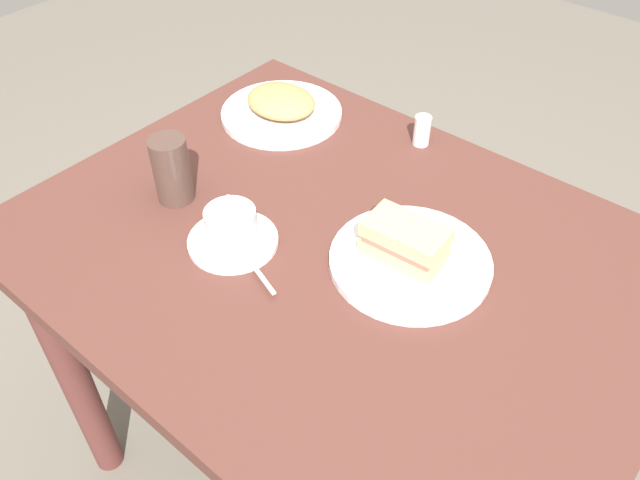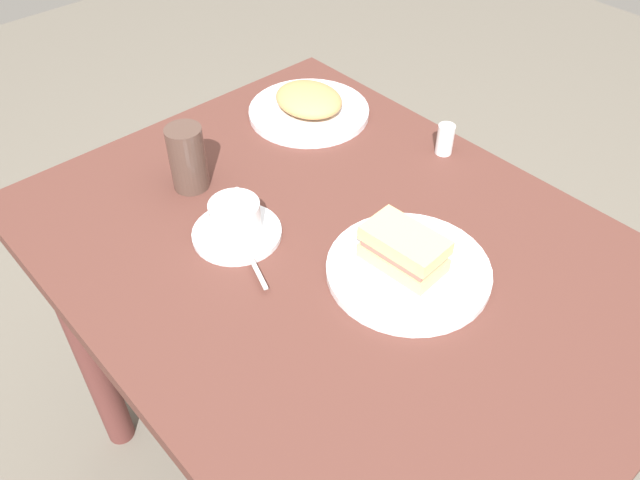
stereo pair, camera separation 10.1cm
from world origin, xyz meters
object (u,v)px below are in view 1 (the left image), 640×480
(coffee_saucer, at_px, (233,241))
(salt_shaker, at_px, (422,131))
(spoon, at_px, (254,266))
(drinking_glass, at_px, (172,170))
(dining_table, at_px, (336,302))
(sandwich_front, at_px, (405,241))
(coffee_cup, at_px, (231,224))
(side_plate, at_px, (282,113))
(sandwich_plate, at_px, (410,261))

(coffee_saucer, distance_m, salt_shaker, 0.44)
(spoon, xyz_separation_m, drinking_glass, (-0.23, 0.04, 0.05))
(spoon, relative_size, drinking_glass, 0.81)
(dining_table, distance_m, sandwich_front, 0.21)
(sandwich_front, relative_size, coffee_cup, 1.37)
(coffee_saucer, height_order, spoon, spoon)
(coffee_cup, distance_m, salt_shaker, 0.44)
(sandwich_front, distance_m, side_plate, 0.47)
(sandwich_plate, bearing_deg, coffee_cup, -149.90)
(salt_shaker, bearing_deg, spoon, -90.26)
(coffee_saucer, height_order, drinking_glass, drinking_glass)
(sandwich_plate, relative_size, side_plate, 1.03)
(sandwich_front, bearing_deg, coffee_saucer, -148.58)
(coffee_saucer, bearing_deg, coffee_cup, 139.46)
(dining_table, xyz_separation_m, drinking_glass, (-0.30, -0.09, 0.20))
(sandwich_front, bearing_deg, coffee_cup, -148.91)
(coffee_saucer, bearing_deg, side_plate, 120.90)
(dining_table, xyz_separation_m, coffee_saucer, (-0.13, -0.10, 0.14))
(sandwich_front, distance_m, coffee_cup, 0.28)
(spoon, height_order, drinking_glass, drinking_glass)
(dining_table, relative_size, coffee_saucer, 7.01)
(salt_shaker, bearing_deg, sandwich_plate, -59.13)
(sandwich_front, xyz_separation_m, coffee_cup, (-0.24, -0.14, -0.00))
(salt_shaker, bearing_deg, drinking_glass, -119.61)
(sandwich_plate, height_order, coffee_cup, coffee_cup)
(coffee_saucer, xyz_separation_m, salt_shaker, (0.07, 0.43, 0.02))
(coffee_cup, distance_m, drinking_glass, 0.16)
(salt_shaker, xyz_separation_m, drinking_glass, (-0.24, -0.42, 0.03))
(side_plate, distance_m, drinking_glass, 0.32)
(spoon, distance_m, drinking_glass, 0.24)
(sandwich_plate, distance_m, drinking_glass, 0.43)
(dining_table, distance_m, coffee_cup, 0.25)
(coffee_saucer, distance_m, spoon, 0.08)
(dining_table, height_order, side_plate, side_plate)
(dining_table, bearing_deg, salt_shaker, 100.24)
(sandwich_front, relative_size, side_plate, 0.53)
(coffee_cup, bearing_deg, spoon, -19.13)
(sandwich_plate, relative_size, coffee_saucer, 1.73)
(side_plate, height_order, drinking_glass, drinking_glass)
(spoon, bearing_deg, coffee_saucer, 161.32)
(coffee_cup, bearing_deg, salt_shaker, 80.08)
(dining_table, xyz_separation_m, spoon, (-0.06, -0.13, 0.15))
(spoon, distance_m, salt_shaker, 0.46)
(sandwich_front, height_order, side_plate, sandwich_front)
(dining_table, relative_size, salt_shaker, 17.21)
(side_plate, bearing_deg, sandwich_front, -23.45)
(dining_table, distance_m, side_plate, 0.43)
(dining_table, xyz_separation_m, salt_shaker, (-0.06, 0.33, 0.17))
(dining_table, distance_m, drinking_glass, 0.36)
(coffee_saucer, bearing_deg, dining_table, 38.05)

